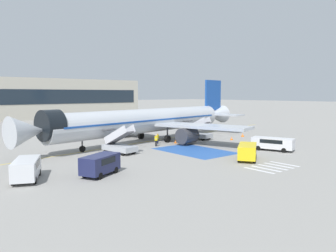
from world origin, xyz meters
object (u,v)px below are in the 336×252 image
(boarding_stairs_aft, at_px, (197,133))
(traffic_cone_1, at_px, (232,138))
(service_van_1, at_px, (273,143))
(service_van_0, at_px, (100,163))
(fuel_tanker, at_px, (126,120))
(airliner, at_px, (149,121))
(service_van_2, at_px, (247,151))
(boarding_stairs_forward, at_px, (119,146))
(traffic_cone_0, at_px, (175,142))
(traffic_cone_2, at_px, (243,135))
(ground_crew_1, at_px, (158,138))
(service_van_3, at_px, (26,168))
(ground_crew_0, at_px, (156,139))

(boarding_stairs_aft, height_order, traffic_cone_1, boarding_stairs_aft)
(service_van_1, bearing_deg, service_van_0, 155.52)
(fuel_tanker, height_order, service_van_0, fuel_tanker)
(airliner, xyz_separation_m, fuel_tanker, (8.43, 20.42, -1.56))
(airliner, height_order, traffic_cone_1, airliner)
(boarding_stairs_aft, distance_m, service_van_2, 18.40)
(boarding_stairs_forward, bearing_deg, traffic_cone_0, -0.37)
(traffic_cone_1, height_order, traffic_cone_2, traffic_cone_2)
(boarding_stairs_aft, distance_m, service_van_1, 14.80)
(fuel_tanker, bearing_deg, service_van_0, -132.22)
(boarding_stairs_aft, xyz_separation_m, ground_crew_1, (-8.47, 0.28, -0.05))
(airliner, distance_m, boarding_stairs_forward, 11.55)
(traffic_cone_0, bearing_deg, service_van_0, -150.22)
(ground_crew_1, distance_m, traffic_cone_1, 13.08)
(traffic_cone_2, bearing_deg, boarding_stairs_forward, 179.88)
(airliner, bearing_deg, traffic_cone_2, -120.31)
(traffic_cone_0, bearing_deg, boarding_stairs_forward, -170.65)
(traffic_cone_0, distance_m, traffic_cone_2, 14.70)
(service_van_3, distance_m, traffic_cone_0, 26.38)
(fuel_tanker, relative_size, service_van_1, 1.81)
(service_van_0, relative_size, traffic_cone_1, 7.95)
(boarding_stairs_forward, bearing_deg, service_van_0, -139.85)
(service_van_3, relative_size, traffic_cone_2, 8.19)
(service_van_3, bearing_deg, service_van_1, -165.09)
(boarding_stairs_aft, relative_size, traffic_cone_1, 9.45)
(service_van_3, relative_size, traffic_cone_1, 9.07)
(airliner, xyz_separation_m, traffic_cone_2, (16.56, -6.22, -3.07))
(airliner, height_order, service_van_2, airliner)
(boarding_stairs_aft, height_order, service_van_0, boarding_stairs_aft)
(boarding_stairs_aft, relative_size, ground_crew_0, 3.10)
(service_van_1, bearing_deg, service_van_2, 174.00)
(boarding_stairs_forward, xyz_separation_m, service_van_0, (-7.59, -9.01, 0.21))
(fuel_tanker, xyz_separation_m, ground_crew_0, (-10.70, -25.19, -0.81))
(traffic_cone_1, bearing_deg, ground_crew_0, 168.31)
(ground_crew_1, relative_size, traffic_cone_0, 3.36)
(airliner, bearing_deg, traffic_cone_1, -132.99)
(airliner, bearing_deg, ground_crew_0, 144.89)
(ground_crew_1, relative_size, traffic_cone_2, 2.53)
(service_van_0, bearing_deg, traffic_cone_0, 93.25)
(airliner, height_order, ground_crew_1, airliner)
(service_van_0, xyz_separation_m, traffic_cone_2, (33.61, 8.96, -0.87))
(service_van_0, height_order, ground_crew_0, service_van_0)
(service_van_1, bearing_deg, service_van_3, 151.90)
(service_van_3, distance_m, ground_crew_0, 22.18)
(service_van_0, bearing_deg, boarding_stairs_forward, 113.34)
(service_van_3, xyz_separation_m, traffic_cone_0, (25.04, 8.23, -0.91))
(ground_crew_0, distance_m, traffic_cone_1, 14.26)
(service_van_2, bearing_deg, ground_crew_0, -26.13)
(ground_crew_0, xyz_separation_m, traffic_cone_1, (13.94, -2.88, -0.73))
(service_van_1, height_order, traffic_cone_2, service_van_1)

